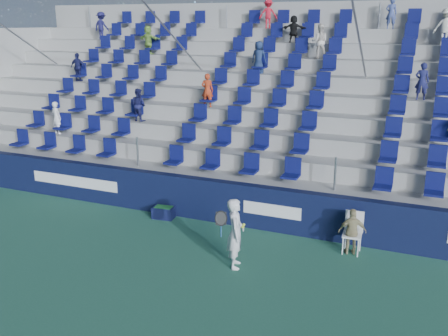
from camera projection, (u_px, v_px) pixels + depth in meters
The scene contains 7 objects.
ground at pixel (168, 270), 11.34m from camera, with size 70.00×70.00×0.00m, color #2C664E.
sponsor_wall at pixel (222, 202), 13.96m from camera, with size 24.00×0.32×1.20m.
grandstand at pixel (277, 117), 18.04m from camera, with size 24.00×8.17×6.63m.
tennis_player at pixel (235, 233), 11.31m from camera, with size 0.69×0.70×1.65m.
line_judge_chair at pixel (353, 229), 12.15m from camera, with size 0.48×0.49×1.02m.
line_judge at pixel (352, 232), 12.02m from camera, with size 0.68×0.28×1.15m, color tan.
ball_bin at pixel (164, 212), 14.34m from camera, with size 0.65×0.47×0.34m.
Camera 1 is at (5.16, -8.93, 5.42)m, focal length 40.00 mm.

